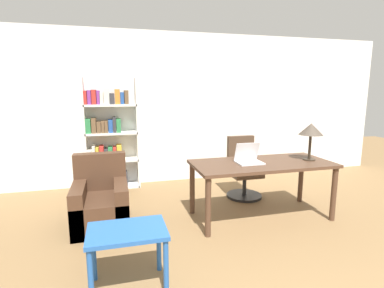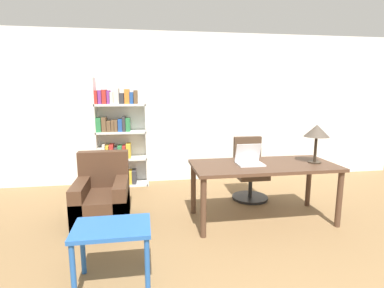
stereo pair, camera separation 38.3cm
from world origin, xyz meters
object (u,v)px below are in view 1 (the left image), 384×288
at_px(desk, 262,169).
at_px(armchair, 101,203).
at_px(office_chair, 243,171).
at_px(laptop, 248,159).
at_px(side_table_blue, 127,239).
at_px(table_lamp, 311,130).
at_px(bookshelf, 108,139).

height_order(desk, armchair, armchair).
bearing_deg(office_chair, armchair, -166.68).
bearing_deg(laptop, side_table_blue, -146.19).
bearing_deg(table_lamp, desk, 177.04).
bearing_deg(bookshelf, desk, -42.20).
xyz_separation_m(office_chair, bookshelf, (-2.06, 0.95, 0.45)).
height_order(table_lamp, armchair, table_lamp).
distance_m(table_lamp, armchair, 2.89).
relative_size(table_lamp, side_table_blue, 0.76).
relative_size(table_lamp, office_chair, 0.52).
bearing_deg(side_table_blue, bookshelf, 93.18).
xyz_separation_m(table_lamp, office_chair, (-0.57, 0.85, -0.74)).
bearing_deg(table_lamp, laptop, 176.30).
bearing_deg(side_table_blue, office_chair, 44.44).
bearing_deg(side_table_blue, laptop, 33.81).
bearing_deg(table_lamp, office_chair, 123.71).
bearing_deg(bookshelf, laptop, -44.74).
relative_size(table_lamp, bookshelf, 0.26).
bearing_deg(desk, laptop, 173.62).
bearing_deg(office_chair, desk, -97.93).
bearing_deg(laptop, office_chair, 69.30).
bearing_deg(armchair, table_lamp, -7.02).
height_order(table_lamp, side_table_blue, table_lamp).
bearing_deg(desk, bookshelf, 137.80).
height_order(laptop, table_lamp, table_lamp).
xyz_separation_m(desk, bookshelf, (-1.95, 1.77, 0.20)).
distance_m(desk, bookshelf, 2.64).
distance_m(office_chair, bookshelf, 2.32).
height_order(side_table_blue, armchair, armchair).
height_order(laptop, office_chair, laptop).
relative_size(office_chair, armchair, 1.10).
bearing_deg(armchair, bookshelf, 85.91).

